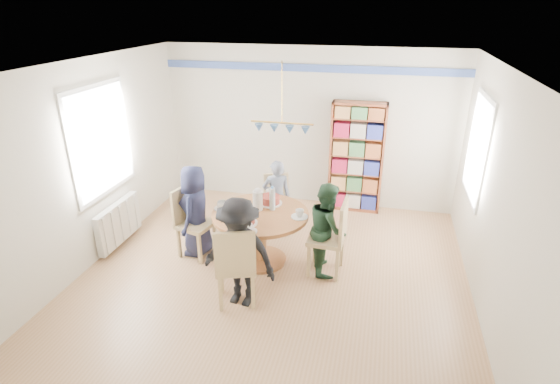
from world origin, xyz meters
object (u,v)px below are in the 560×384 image
(chair_left, at_px, (191,218))
(chair_far, at_px, (277,199))
(person_near, at_px, (239,253))
(person_right, at_px, (327,228))
(bookshelf, at_px, (356,159))
(chair_right, at_px, (333,234))
(chair_near, at_px, (236,263))
(person_far, at_px, (276,197))
(radiator, at_px, (119,223))
(person_left, at_px, (196,211))
(dining_table, at_px, (261,225))

(chair_left, distance_m, chair_far, 1.44)
(chair_far, relative_size, person_near, 0.64)
(person_right, relative_size, bookshelf, 0.67)
(chair_right, xyz_separation_m, chair_near, (-1.01, -0.94, 0.00))
(chair_right, height_order, person_far, person_far)
(chair_left, xyz_separation_m, chair_near, (0.99, -0.97, 0.02))
(chair_right, height_order, chair_near, chair_near)
(chair_right, bearing_deg, radiator, 179.84)
(person_near, bearing_deg, radiator, 164.57)
(chair_left, relative_size, bookshelf, 0.54)
(radiator, height_order, chair_near, chair_near)
(person_near, bearing_deg, chair_left, 145.30)
(chair_right, relative_size, person_right, 0.83)
(chair_far, relative_size, bookshelf, 0.47)
(radiator, xyz_separation_m, person_far, (2.17, 0.90, 0.24))
(person_near, bearing_deg, person_right, 53.63)
(radiator, distance_m, person_far, 2.36)
(radiator, height_order, person_right, person_right)
(chair_left, xyz_separation_m, person_near, (1.03, -0.91, 0.13))
(person_left, xyz_separation_m, person_right, (1.85, -0.02, -0.03))
(dining_table, xyz_separation_m, chair_right, (0.99, -0.04, 0.02))
(radiator, relative_size, chair_near, 0.95)
(chair_right, bearing_deg, chair_near, -136.90)
(chair_far, bearing_deg, dining_table, -88.56)
(radiator, height_order, person_far, person_far)
(chair_right, xyz_separation_m, chair_far, (-1.02, 1.07, -0.09))
(chair_far, relative_size, person_far, 0.74)
(radiator, height_order, dining_table, dining_table)
(dining_table, distance_m, person_far, 0.87)
(chair_right, bearing_deg, chair_far, 133.48)
(chair_near, bearing_deg, chair_right, 43.10)
(chair_far, relative_size, chair_near, 0.84)
(chair_near, bearing_deg, person_right, 47.25)
(radiator, distance_m, person_left, 1.25)
(radiator, xyz_separation_m, chair_left, (1.15, 0.02, 0.20))
(person_left, distance_m, person_right, 1.85)
(chair_left, height_order, chair_near, chair_near)
(chair_left, distance_m, bookshelf, 2.95)
(bookshelf, bearing_deg, chair_left, -136.30)
(chair_right, height_order, person_left, person_left)
(person_right, bearing_deg, chair_left, 76.41)
(bookshelf, bearing_deg, chair_near, -110.58)
(person_right, bearing_deg, bookshelf, -20.22)
(person_far, bearing_deg, person_left, 19.98)
(person_far, relative_size, bookshelf, 0.64)
(radiator, height_order, person_left, person_left)
(chair_far, distance_m, person_near, 1.97)
(chair_right, distance_m, person_far, 1.34)
(chair_left, xyz_separation_m, bookshelf, (2.12, 2.02, 0.37))
(chair_near, bearing_deg, person_near, 60.31)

